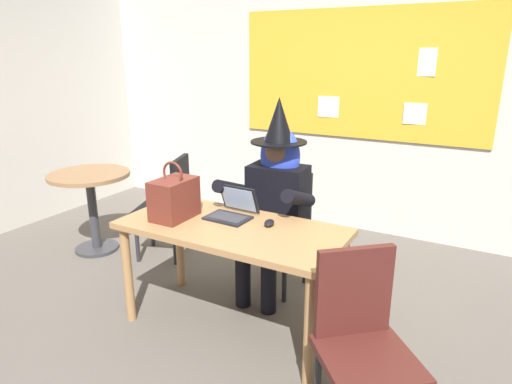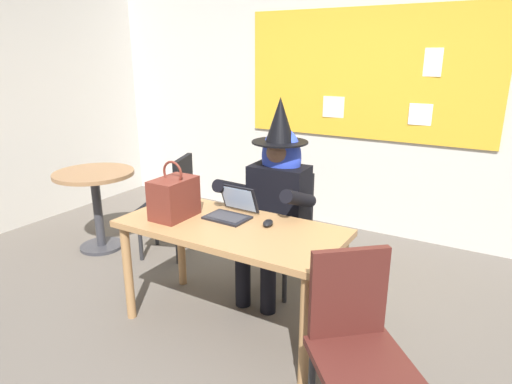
% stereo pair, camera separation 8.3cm
% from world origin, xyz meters
% --- Properties ---
extents(ground_plane, '(24.00, 24.00, 0.00)m').
position_xyz_m(ground_plane, '(0.00, 0.00, 0.00)').
color(ground_plane, '#5B544C').
extents(wall_back_bulletin, '(6.14, 2.32, 2.86)m').
position_xyz_m(wall_back_bulletin, '(0.00, 2.14, 1.44)').
color(wall_back_bulletin, beige).
rests_on(wall_back_bulletin, ground).
extents(desk_main, '(1.42, 0.67, 0.72)m').
position_xyz_m(desk_main, '(-0.14, 0.02, 0.62)').
color(desk_main, '#A37547').
rests_on(desk_main, ground).
extents(chair_at_desk, '(0.44, 0.44, 0.89)m').
position_xyz_m(chair_at_desk, '(-0.13, 0.71, 0.50)').
color(chair_at_desk, black).
rests_on(chair_at_desk, ground).
extents(person_costumed, '(0.61, 0.68, 1.45)m').
position_xyz_m(person_costumed, '(-0.13, 0.59, 0.79)').
color(person_costumed, black).
rests_on(person_costumed, ground).
extents(laptop, '(0.29, 0.28, 0.20)m').
position_xyz_m(laptop, '(-0.22, 0.15, 0.76)').
color(laptop, black).
rests_on(laptop, desk_main).
extents(computer_mouse, '(0.08, 0.12, 0.03)m').
position_xyz_m(computer_mouse, '(0.07, 0.13, 0.73)').
color(computer_mouse, black).
rests_on(computer_mouse, desk_main).
extents(handbag, '(0.20, 0.30, 0.38)m').
position_xyz_m(handbag, '(-0.53, -0.05, 0.85)').
color(handbag, maroon).
rests_on(handbag, desk_main).
extents(side_table_round, '(0.70, 0.70, 0.74)m').
position_xyz_m(side_table_round, '(-1.88, 0.43, 0.54)').
color(side_table_round, '#8E6642').
rests_on(side_table_round, ground).
extents(chair_spare_by_window, '(0.54, 0.54, 0.90)m').
position_xyz_m(chair_spare_by_window, '(-1.19, 0.67, 0.51)').
color(chair_spare_by_window, black).
rests_on(chair_spare_by_window, ground).
extents(chair_extra_corner, '(0.59, 0.59, 0.88)m').
position_xyz_m(chair_extra_corner, '(0.82, -0.38, 0.49)').
color(chair_extra_corner, '#4C1E19').
rests_on(chair_extra_corner, ground).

